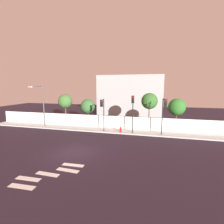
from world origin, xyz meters
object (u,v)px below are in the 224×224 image
roadside_tree_leftmost (65,101)px  traffic_light_center (164,109)px  traffic_light_left (133,106)px  fire_hydrant (121,129)px  traffic_light_right (103,108)px  roadside_tree_midleft (88,106)px  roadside_tree_midright (149,101)px  roadside_tree_rightmost (177,107)px  street_lamp_curbside (42,103)px

roadside_tree_leftmost → traffic_light_center: bearing=-13.7°
traffic_light_left → fire_hydrant: traffic_light_left is taller
traffic_light_right → traffic_light_center: bearing=1.4°
traffic_light_left → roadside_tree_midleft: traffic_light_left is taller
fire_hydrant → roadside_tree_midleft: 7.29m
roadside_tree_midright → roadside_tree_rightmost: 3.85m
roadside_tree_leftmost → roadside_tree_midleft: bearing=0.0°
roadside_tree_midleft → roadside_tree_rightmost: bearing=0.0°
street_lamp_curbside → roadside_tree_midleft: 6.91m
roadside_tree_leftmost → traffic_light_right: bearing=-27.1°
traffic_light_left → street_lamp_curbside: (-13.69, 0.45, 0.12)m
street_lamp_curbside → fire_hydrant: street_lamp_curbside is taller
roadside_tree_leftmost → fire_hydrant: bearing=-17.8°
fire_hydrant → roadside_tree_rightmost: 8.54m
traffic_light_center → traffic_light_right: 7.73m
traffic_light_right → roadside_tree_midright: size_ratio=0.83×
traffic_light_left → traffic_light_right: (-3.93, -0.23, -0.34)m
street_lamp_curbside → roadside_tree_midright: street_lamp_curbside is taller
traffic_light_center → roadside_tree_rightmost: 4.23m
roadside_tree_leftmost → roadside_tree_midright: bearing=0.0°
roadside_tree_leftmost → roadside_tree_rightmost: bearing=0.0°
fire_hydrant → roadside_tree_rightmost: (7.38, 3.21, 2.86)m
roadside_tree_leftmost → roadside_tree_midleft: (3.99, 0.00, -0.71)m
traffic_light_right → roadside_tree_rightmost: size_ratio=0.97×
fire_hydrant → roadside_tree_midright: (3.61, 3.21, 3.62)m
traffic_light_right → roadside_tree_leftmost: size_ratio=0.89×
fire_hydrant → roadside_tree_midleft: roadside_tree_midleft is taller
traffic_light_left → roadside_tree_rightmost: traffic_light_left is taller
traffic_light_left → traffic_light_center: bearing=-0.5°
roadside_tree_rightmost → traffic_light_left: bearing=-147.1°
traffic_light_center → street_lamp_curbside: size_ratio=0.75×
traffic_light_right → roadside_tree_leftmost: 8.67m
traffic_light_right → fire_hydrant: size_ratio=6.17×
traffic_light_left → roadside_tree_leftmost: (-11.64, 3.72, 0.07)m
street_lamp_curbside → traffic_light_left: bearing=-1.9°
traffic_light_left → roadside_tree_midright: bearing=62.2°
roadside_tree_midleft → traffic_light_left: bearing=-25.9°
traffic_light_center → fire_hydrant: bearing=174.3°
traffic_light_right → roadside_tree_midleft: 5.43m
traffic_light_center → street_lamp_curbside: bearing=178.4°
fire_hydrant → traffic_light_center: bearing=-5.7°
traffic_light_center → fire_hydrant: 6.24m
traffic_light_center → roadside_tree_midleft: (-11.44, 3.75, -0.43)m
roadside_tree_leftmost → roadside_tree_rightmost: (17.37, 0.00, -0.44)m
roadside_tree_leftmost → roadside_tree_midleft: roadside_tree_leftmost is taller
traffic_light_left → traffic_light_center: size_ratio=1.07×
traffic_light_right → street_lamp_curbside: 9.79m
traffic_light_left → traffic_light_right: size_ratio=1.12×
street_lamp_curbside → roadside_tree_leftmost: size_ratio=1.24×
fire_hydrant → street_lamp_curbside: bearing=-179.7°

